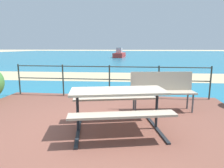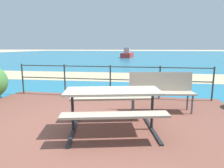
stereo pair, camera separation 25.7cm
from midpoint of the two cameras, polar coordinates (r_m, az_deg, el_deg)
The scene contains 8 objects.
ground_plane at distance 3.90m, azimuth -4.78°, elevation -13.08°, with size 240.00×240.00×0.00m, color beige.
patio_paving at distance 3.89m, azimuth -4.78°, elevation -12.68°, with size 6.40×5.20×0.06m, color brown.
sea_water at distance 43.50m, azimuth 8.34°, elevation 8.45°, with size 90.00×90.00×0.01m, color teal.
beach_strip at distance 10.60m, azimuth 4.49°, elevation 2.13°, with size 54.00×3.30×0.01m, color tan.
picnic_table at distance 3.53m, azimuth 2.34°, elevation -4.49°, with size 1.93×1.64×0.76m.
park_bench at distance 4.82m, azimuth 15.57°, elevation -1.13°, with size 1.54×0.62×0.93m.
railing_fence at distance 5.99m, azimuth 0.73°, elevation 2.17°, with size 5.94×0.04×0.98m.
boat_near at distance 31.28m, azimuth 4.74°, elevation 8.59°, with size 1.70×5.55×1.51m.
Camera 2 is at (1.02, -3.44, 1.57)m, focal length 31.46 mm.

